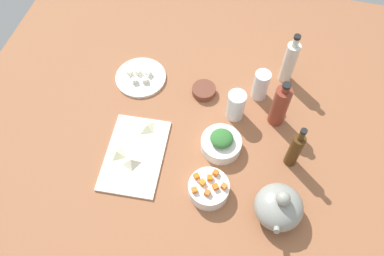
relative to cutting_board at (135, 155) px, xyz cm
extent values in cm
cube|color=#995F3D|center=(-14.06, 18.95, -2.00)|extent=(190.00, 190.00, 3.00)
cube|color=white|center=(0.00, 0.00, 0.00)|extent=(34.40, 23.74, 1.00)
cylinder|color=white|center=(-36.37, -9.21, 0.10)|extent=(21.71, 21.71, 1.20)
cylinder|color=white|center=(-11.08, 31.01, 2.13)|extent=(15.45, 15.45, 5.26)
cylinder|color=white|center=(7.84, 30.34, 2.39)|extent=(14.60, 14.60, 5.78)
cylinder|color=brown|center=(-35.15, 18.46, 1.09)|extent=(9.87, 9.87, 3.17)
ellipsoid|color=gray|center=(9.92, 54.77, 5.37)|extent=(16.87, 16.60, 11.74)
sphere|color=#979B8F|center=(9.92, 54.77, 13.13)|extent=(4.72, 4.72, 4.72)
cylinder|color=gray|center=(17.09, 54.77, 6.84)|extent=(5.38, 2.00, 3.93)
cylinder|color=brown|center=(-28.72, 49.87, 9.07)|extent=(6.29, 6.29, 19.13)
cylinder|color=brown|center=(-28.72, 49.87, 19.92)|extent=(2.83, 2.83, 2.57)
cylinder|color=black|center=(-28.72, 49.87, 21.80)|extent=(3.14, 3.14, 1.20)
cylinder|color=#4A2F12|center=(-11.41, 57.44, 7.92)|extent=(4.53, 4.53, 16.84)
cylinder|color=#4A2F12|center=(-11.41, 57.44, 18.55)|extent=(2.04, 2.04, 4.43)
cylinder|color=black|center=(-11.41, 57.44, 21.37)|extent=(2.27, 2.27, 1.20)
cylinder|color=silver|center=(-51.05, 51.00, 9.41)|extent=(5.45, 5.45, 19.83)
cylinder|color=silver|center=(-51.05, 51.00, 21.35)|extent=(2.45, 2.45, 4.05)
cylinder|color=black|center=(-51.05, 51.00, 23.98)|extent=(2.72, 2.72, 1.20)
cylinder|color=white|center=(-39.27, 41.50, 6.37)|extent=(6.42, 6.42, 13.74)
cylinder|color=white|center=(-27.21, 33.45, 6.11)|extent=(7.22, 7.22, 13.22)
cube|color=orange|center=(5.32, 30.06, 6.18)|extent=(2.13, 2.13, 1.80)
cube|color=orange|center=(11.02, 25.90, 6.18)|extent=(2.44, 2.44, 1.80)
cube|color=orange|center=(7.67, 27.95, 6.18)|extent=(2.43, 2.43, 1.80)
cube|color=orange|center=(10.95, 30.39, 6.18)|extent=(2.19, 2.19, 1.80)
cube|color=orange|center=(8.16, 32.66, 6.18)|extent=(2.52, 2.52, 1.80)
cube|color=orange|center=(5.83, 25.37, 6.18)|extent=(2.53, 2.53, 1.80)
cube|color=orange|center=(2.94, 31.68, 6.18)|extent=(2.28, 2.28, 1.80)
cube|color=orange|center=(7.28, 35.48, 6.18)|extent=(2.40, 2.40, 1.80)
ellipsoid|color=#357333|center=(-11.08, 31.01, 6.60)|extent=(10.08, 10.27, 3.69)
cube|color=silver|center=(-32.98, -10.60, 1.80)|extent=(2.99, 2.99, 2.20)
cube|color=#FCF6CE|center=(-37.98, -10.60, 1.80)|extent=(2.83, 2.83, 2.20)
cube|color=silver|center=(-36.53, -13.98, 1.80)|extent=(3.10, 3.10, 2.20)
cube|color=white|center=(-34.23, -6.39, 1.80)|extent=(2.66, 2.66, 2.20)
cube|color=white|center=(-38.13, -6.13, 1.80)|extent=(2.88, 2.88, 2.20)
pyramid|color=beige|center=(3.87, 0.19, 1.97)|extent=(6.62, 6.74, 2.93)
pyramid|color=beige|center=(-12.11, 1.22, 1.62)|extent=(7.48, 7.18, 2.23)
pyramid|color=beige|center=(1.45, -6.43, 1.59)|extent=(6.11, 6.70, 2.18)
camera|label=1|loc=(59.66, 36.85, 127.96)|focal=35.50mm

